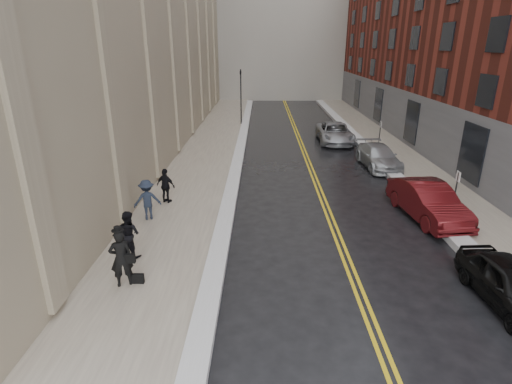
{
  "coord_description": "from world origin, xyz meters",
  "views": [
    {
      "loc": [
        -0.63,
        -8.52,
        7.37
      ],
      "look_at": [
        -0.84,
        7.04,
        1.6
      ],
      "focal_mm": 28.0,
      "sensor_mm": 36.0,
      "label": 1
    }
  ],
  "objects_px": {
    "car_maroon": "(428,201)",
    "pedestrian_a": "(129,234)",
    "car_silver_far": "(335,133)",
    "pedestrian_b": "(147,200)",
    "car_silver_near": "(378,157)",
    "pedestrian_main": "(121,258)",
    "car_black": "(511,284)",
    "pedestrian_c": "(166,186)"
  },
  "relations": [
    {
      "from": "car_maroon",
      "to": "car_black",
      "type": "bearing_deg",
      "value": -97.93
    },
    {
      "from": "car_maroon",
      "to": "pedestrian_main",
      "type": "height_order",
      "value": "pedestrian_main"
    },
    {
      "from": "pedestrian_main",
      "to": "pedestrian_a",
      "type": "height_order",
      "value": "pedestrian_main"
    },
    {
      "from": "pedestrian_main",
      "to": "pedestrian_c",
      "type": "height_order",
      "value": "pedestrian_main"
    },
    {
      "from": "car_maroon",
      "to": "pedestrian_main",
      "type": "relative_size",
      "value": 2.57
    },
    {
      "from": "car_silver_far",
      "to": "pedestrian_b",
      "type": "distance_m",
      "value": 18.8
    },
    {
      "from": "car_silver_far",
      "to": "pedestrian_c",
      "type": "xyz_separation_m",
      "value": [
        -10.41,
        -13.44,
        0.23
      ]
    },
    {
      "from": "pedestrian_b",
      "to": "car_silver_far",
      "type": "bearing_deg",
      "value": -143.76
    },
    {
      "from": "car_black",
      "to": "pedestrian_main",
      "type": "relative_size",
      "value": 2.09
    },
    {
      "from": "pedestrian_b",
      "to": "pedestrian_a",
      "type": "bearing_deg",
      "value": 75.07
    },
    {
      "from": "car_black",
      "to": "car_silver_near",
      "type": "bearing_deg",
      "value": 86.75
    },
    {
      "from": "car_silver_near",
      "to": "car_silver_far",
      "type": "height_order",
      "value": "car_silver_far"
    },
    {
      "from": "pedestrian_a",
      "to": "car_silver_far",
      "type": "bearing_deg",
      "value": -95.51
    },
    {
      "from": "car_silver_far",
      "to": "pedestrian_main",
      "type": "xyz_separation_m",
      "value": [
        -10.2,
        -20.55,
        0.34
      ]
    },
    {
      "from": "car_black",
      "to": "car_silver_near",
      "type": "height_order",
      "value": "car_silver_near"
    },
    {
      "from": "pedestrian_main",
      "to": "car_silver_far",
      "type": "bearing_deg",
      "value": -139.33
    },
    {
      "from": "car_black",
      "to": "pedestrian_c",
      "type": "distance_m",
      "value": 14.29
    },
    {
      "from": "car_black",
      "to": "pedestrian_main",
      "type": "xyz_separation_m",
      "value": [
        -11.8,
        0.63,
        0.42
      ]
    },
    {
      "from": "car_maroon",
      "to": "pedestrian_c",
      "type": "relative_size",
      "value": 2.91
    },
    {
      "from": "car_black",
      "to": "car_silver_near",
      "type": "distance_m",
      "value": 14.33
    },
    {
      "from": "pedestrian_c",
      "to": "car_silver_near",
      "type": "bearing_deg",
      "value": -128.44
    },
    {
      "from": "car_silver_far",
      "to": "pedestrian_main",
      "type": "bearing_deg",
      "value": -115.29
    },
    {
      "from": "car_black",
      "to": "pedestrian_b",
      "type": "distance_m",
      "value": 13.66
    },
    {
      "from": "car_maroon",
      "to": "pedestrian_c",
      "type": "xyz_separation_m",
      "value": [
        -12.01,
        1.38,
        0.19
      ]
    },
    {
      "from": "car_black",
      "to": "pedestrian_b",
      "type": "xyz_separation_m",
      "value": [
        -12.37,
        5.77,
        0.36
      ]
    },
    {
      "from": "car_silver_near",
      "to": "pedestrian_main",
      "type": "bearing_deg",
      "value": -133.86
    },
    {
      "from": "pedestrian_main",
      "to": "pedestrian_c",
      "type": "relative_size",
      "value": 1.13
    },
    {
      "from": "car_maroon",
      "to": "pedestrian_a",
      "type": "height_order",
      "value": "pedestrian_a"
    },
    {
      "from": "car_silver_far",
      "to": "pedestrian_main",
      "type": "relative_size",
      "value": 2.9
    },
    {
      "from": "car_silver_near",
      "to": "car_maroon",
      "type": "bearing_deg",
      "value": -93.13
    },
    {
      "from": "car_silver_near",
      "to": "car_silver_far",
      "type": "xyz_separation_m",
      "value": [
        -1.6,
        6.85,
        0.08
      ]
    },
    {
      "from": "pedestrian_b",
      "to": "pedestrian_c",
      "type": "height_order",
      "value": "pedestrian_b"
    },
    {
      "from": "car_silver_near",
      "to": "pedestrian_a",
      "type": "distance_m",
      "value": 16.96
    },
    {
      "from": "car_black",
      "to": "pedestrian_main",
      "type": "bearing_deg",
      "value": 173.7
    },
    {
      "from": "pedestrian_main",
      "to": "pedestrian_b",
      "type": "relative_size",
      "value": 1.07
    },
    {
      "from": "car_black",
      "to": "car_maroon",
      "type": "distance_m",
      "value": 6.36
    },
    {
      "from": "car_maroon",
      "to": "pedestrian_b",
      "type": "distance_m",
      "value": 12.39
    },
    {
      "from": "pedestrian_main",
      "to": "pedestrian_b",
      "type": "xyz_separation_m",
      "value": [
        -0.58,
        5.14,
        -0.06
      ]
    },
    {
      "from": "car_silver_far",
      "to": "pedestrian_a",
      "type": "xyz_separation_m",
      "value": [
        -10.55,
        -18.68,
        0.25
      ]
    },
    {
      "from": "pedestrian_c",
      "to": "car_maroon",
      "type": "bearing_deg",
      "value": -163.73
    },
    {
      "from": "car_silver_near",
      "to": "car_black",
      "type": "bearing_deg",
      "value": -93.13
    },
    {
      "from": "car_silver_far",
      "to": "pedestrian_b",
      "type": "relative_size",
      "value": 3.09
    }
  ]
}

